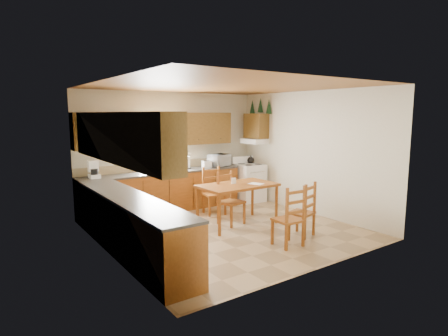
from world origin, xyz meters
TOP-DOWN VIEW (x-y plane):
  - floor at (0.00, 0.00)m, footprint 4.50×4.50m
  - ceiling at (0.00, 0.00)m, footprint 4.50×4.50m
  - wall_left at (-2.25, 0.00)m, footprint 4.50×4.50m
  - wall_right at (2.25, 0.00)m, footprint 4.50×4.50m
  - wall_back at (0.00, 2.25)m, footprint 4.50×4.50m
  - wall_front at (0.00, -2.25)m, footprint 4.50×4.50m
  - lower_cab_back at (-0.38, 1.95)m, footprint 3.75×0.60m
  - lower_cab_left at (-1.95, -0.15)m, footprint 0.60×3.60m
  - counter_back at (-0.38, 1.95)m, footprint 3.75×0.63m
  - counter_left at (-1.95, -0.15)m, footprint 0.63×3.60m
  - backsplash at (-0.38, 2.24)m, footprint 3.75×0.01m
  - upper_cab_back_left at (-1.55, 2.08)m, footprint 1.41×0.33m
  - upper_cab_back_right at (0.86, 2.08)m, footprint 1.25×0.33m
  - upper_cab_left at (-2.08, -0.15)m, footprint 0.33×3.60m
  - upper_cab_stove at (2.08, 1.65)m, footprint 0.33×0.62m
  - range_hood at (2.03, 1.65)m, footprint 0.44×0.62m
  - window_frame at (-0.30, 2.22)m, footprint 1.13×0.02m
  - window_pane at (-0.30, 2.21)m, footprint 1.05×0.01m
  - window_valance at (-0.30, 2.19)m, footprint 1.19×0.01m
  - sink_basin at (-0.30, 1.95)m, footprint 0.75×0.45m
  - pine_decal_a at (2.21, 1.33)m, footprint 0.22×0.22m
  - pine_decal_b at (2.21, 1.65)m, footprint 0.22×0.22m
  - pine_decal_c at (2.21, 1.97)m, footprint 0.22×0.22m
  - stove at (1.88, 1.64)m, footprint 0.68×0.70m
  - coffeemaker at (-1.90, 1.92)m, footprint 0.29×0.31m
  - paper_towel at (0.29, 2.00)m, footprint 0.14×0.14m
  - toaster at (0.73, 1.86)m, footprint 0.21×0.14m
  - microwave at (1.15, 1.94)m, footprint 0.56×0.46m
  - dining_table at (0.39, 0.17)m, footprint 1.54×0.90m
  - chair_near_left at (0.35, -1.29)m, footprint 0.45×0.43m
  - chair_near_right at (0.91, -1.06)m, footprint 0.51×0.49m
  - chair_far_left at (0.30, 0.25)m, footprint 0.51×0.50m
  - chair_far_right at (0.45, 1.10)m, footprint 0.50×0.48m
  - table_paper at (0.72, 0.00)m, footprint 0.29×0.33m
  - table_card at (0.36, 0.26)m, footprint 0.09×0.05m

SIDE VIEW (x-z plane):
  - floor at x=0.00m, z-range 0.00..0.00m
  - dining_table at x=0.39m, z-range 0.00..0.82m
  - lower_cab_back at x=-0.38m, z-range 0.00..0.88m
  - lower_cab_left at x=-1.95m, z-range 0.00..0.88m
  - stove at x=1.88m, z-range 0.00..0.93m
  - chair_near_right at x=0.91m, z-range 0.00..0.99m
  - chair_far_right at x=0.45m, z-range 0.00..1.03m
  - chair_near_left at x=0.35m, z-range 0.00..1.03m
  - chair_far_left at x=0.30m, z-range 0.00..1.05m
  - table_paper at x=0.72m, z-range 0.82..0.82m
  - table_card at x=0.36m, z-range 0.82..0.94m
  - counter_back at x=-0.38m, z-range 0.88..0.92m
  - counter_left at x=-1.95m, z-range 0.88..0.92m
  - sink_basin at x=-0.30m, z-range 0.92..0.96m
  - toaster at x=0.73m, z-range 0.92..1.09m
  - backsplash at x=-0.38m, z-range 0.92..1.10m
  - paper_towel at x=0.29m, z-range 0.92..1.21m
  - microwave at x=1.15m, z-range 0.92..1.21m
  - coffeemaker at x=-1.90m, z-range 0.92..1.28m
  - wall_left at x=-2.25m, z-range 1.35..1.35m
  - wall_right at x=2.25m, z-range 1.35..1.35m
  - wall_back at x=0.00m, z-range 1.35..1.35m
  - wall_front at x=0.00m, z-range 1.35..1.35m
  - range_hood at x=2.03m, z-range 1.46..1.58m
  - window_frame at x=-0.30m, z-range 0.96..2.14m
  - window_pane at x=-0.30m, z-range 1.00..2.10m
  - upper_cab_back_left at x=-1.55m, z-range 1.48..2.23m
  - upper_cab_back_right at x=0.86m, z-range 1.48..2.23m
  - upper_cab_left at x=-2.08m, z-range 1.48..2.23m
  - upper_cab_stove at x=2.08m, z-range 1.59..2.21m
  - window_valance at x=-0.30m, z-range 1.93..2.17m
  - pine_decal_a at x=2.21m, z-range 2.20..2.56m
  - pine_decal_c at x=2.21m, z-range 2.20..2.56m
  - pine_decal_b at x=2.21m, z-range 2.24..2.60m
  - ceiling at x=0.00m, z-range 2.70..2.70m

